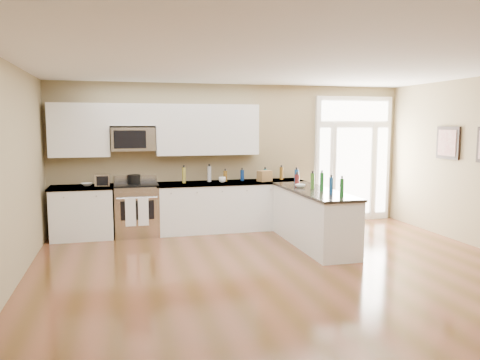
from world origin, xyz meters
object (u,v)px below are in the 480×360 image
at_px(peninsula_cabinet, 313,219).
at_px(kitchen_range, 137,209).
at_px(stockpot, 134,179).
at_px(toaster_oven, 102,180).

height_order(peninsula_cabinet, kitchen_range, kitchen_range).
bearing_deg(peninsula_cabinet, stockpot, 152.69).
bearing_deg(kitchen_range, stockpot, 132.43).
height_order(peninsula_cabinet, stockpot, stockpot).
distance_m(stockpot, toaster_oven, 0.56).
distance_m(peninsula_cabinet, stockpot, 3.30).
bearing_deg(stockpot, toaster_oven, -165.92).
xyz_separation_m(stockpot, toaster_oven, (-0.55, -0.14, 0.01)).
bearing_deg(stockpot, kitchen_range, -47.57).
xyz_separation_m(peninsula_cabinet, stockpot, (-2.88, 1.49, 0.61)).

